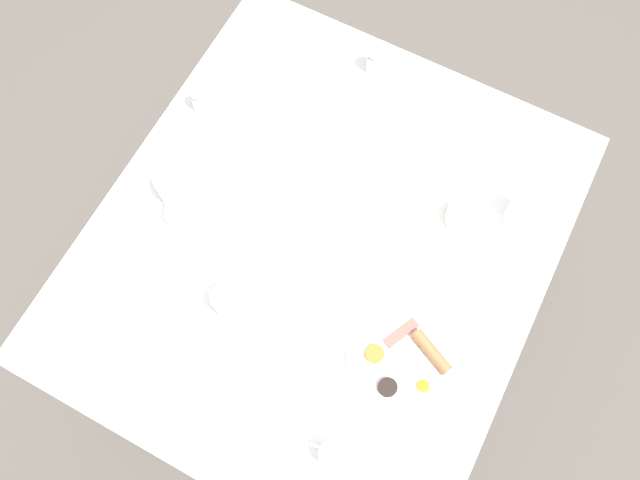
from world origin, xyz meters
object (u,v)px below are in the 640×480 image
teacup_with_saucer_left (114,249)px  salt_grinder (199,98)px  fork_by_plate (404,148)px  spoon_for_tea (477,292)px  pepper_grinder (374,58)px  breakfast_plate (405,363)px  napkin_folded (300,196)px  knife_by_plate (311,288)px  water_glass_tall (522,210)px  creamer_jug (331,454)px  teacup_with_saucer_right (462,216)px  teapot_near (180,184)px  water_glass_short (229,302)px

teacup_with_saucer_left → salt_grinder: 0.45m
fork_by_plate → spoon_for_tea: (-0.32, 0.27, 0.00)m
pepper_grinder → breakfast_plate: bearing=121.4°
teacup_with_saucer_left → napkin_folded: teacup_with_saucer_left is taller
knife_by_plate → spoon_for_tea: (-0.36, -0.18, 0.00)m
water_glass_tall → pepper_grinder: bearing=-23.9°
creamer_jug → napkin_folded: bearing=-55.5°
spoon_for_tea → fork_by_plate: bearing=-40.2°
teacup_with_saucer_left → salt_grinder: size_ratio=1.35×
breakfast_plate → teacup_with_saucer_right: teacup_with_saucer_right is taller
teacup_with_saucer_right → water_glass_tall: size_ratio=1.27×
teapot_near → creamer_jug: teapot_near is taller
breakfast_plate → teapot_near: size_ratio=1.31×
napkin_folded → spoon_for_tea: 0.49m
breakfast_plate → fork_by_plate: (0.24, -0.51, -0.01)m
napkin_folded → teapot_near: bearing=26.0°
fork_by_plate → knife_by_plate: size_ratio=0.76×
breakfast_plate → fork_by_plate: bearing=-64.6°
teacup_with_saucer_right → fork_by_plate: teacup_with_saucer_right is taller
teacup_with_saucer_left → pepper_grinder: (-0.33, -0.77, 0.03)m
creamer_jug → spoon_for_tea: size_ratio=0.50×
creamer_jug → teacup_with_saucer_right: bearing=-92.7°
creamer_jug → fork_by_plate: 0.78m
water_glass_short → salt_grinder: 0.56m
teapot_near → teacup_with_saucer_right: size_ratio=1.49×
teapot_near → salt_grinder: (0.09, -0.23, -0.00)m
salt_grinder → fork_by_plate: bearing=-164.8°
water_glass_tall → napkin_folded: 0.55m
pepper_grinder → spoon_for_tea: bearing=137.9°
salt_grinder → teacup_with_saucer_right: bearing=-178.0°
teacup_with_saucer_left → teacup_with_saucer_right: same height
breakfast_plate → teacup_with_saucer_right: 0.39m
breakfast_plate → water_glass_short: size_ratio=2.46×
salt_grinder → spoon_for_tea: 0.86m
teapot_near → spoon_for_tea: teapot_near is taller
breakfast_plate → teapot_near: bearing=-10.6°
knife_by_plate → teacup_with_saucer_right: bearing=-126.8°
water_glass_short → napkin_folded: water_glass_short is taller
teacup_with_saucer_left → creamer_jug: size_ratio=1.61×
water_glass_tall → knife_by_plate: bearing=47.2°
salt_grinder → water_glass_short: bearing=128.6°
breakfast_plate → water_glass_short: bearing=9.7°
teacup_with_saucer_left → water_glass_short: bearing=-178.1°
salt_grinder → knife_by_plate: size_ratio=0.52×
water_glass_short → salt_grinder: size_ratio=1.07×
pepper_grinder → salt_grinder: 0.48m
water_glass_short → fork_by_plate: size_ratio=0.73×
pepper_grinder → salt_grinder: bearing=42.5°
spoon_for_tea → salt_grinder: bearing=-8.5°
teacup_with_saucer_right → water_glass_short: size_ratio=1.26×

